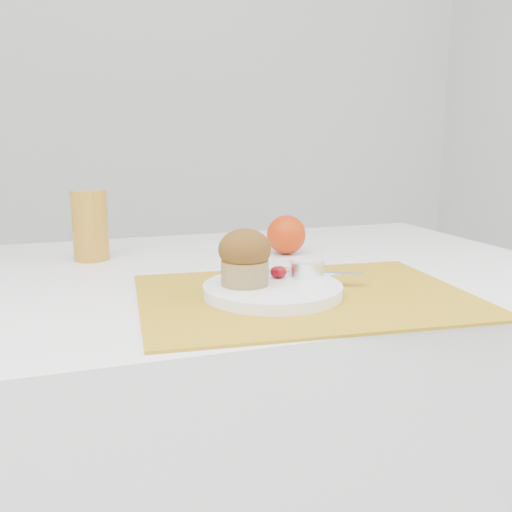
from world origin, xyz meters
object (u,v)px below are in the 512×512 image
object	(u,v)px
table	(246,449)
muffin	(245,257)
juice_glass	(90,225)
orange	(286,235)
plate	(273,290)

from	to	relation	value
table	muffin	xyz separation A→B (m)	(-0.06, -0.19, 0.44)
table	juice_glass	xyz separation A→B (m)	(-0.27, 0.17, 0.45)
juice_glass	muffin	size ratio (longest dim) A/B	1.63
table	juice_glass	world-z (taller)	juice_glass
juice_glass	muffin	world-z (taller)	juice_glass
table	orange	distance (m)	0.44
juice_glass	muffin	distance (m)	0.42
table	plate	xyz separation A→B (m)	(-0.02, -0.21, 0.39)
plate	table	bearing A→B (deg)	83.85
plate	orange	xyz separation A→B (m)	(0.14, 0.30, 0.03)
juice_glass	table	bearing A→B (deg)	-32.07
plate	juice_glass	size ratio (longest dim) A/B	1.52
table	orange	size ratio (longest dim) A/B	14.65
plate	muffin	size ratio (longest dim) A/B	2.47
juice_glass	plate	bearing A→B (deg)	-56.48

